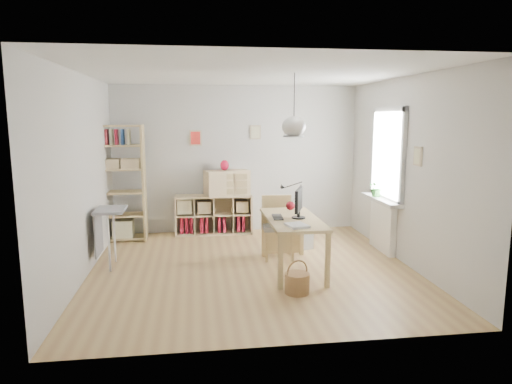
{
  "coord_description": "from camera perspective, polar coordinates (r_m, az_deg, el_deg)",
  "views": [
    {
      "loc": [
        -0.77,
        -6.17,
        2.12
      ],
      "look_at": [
        0.1,
        0.3,
        1.05
      ],
      "focal_mm": 32.0,
      "sensor_mm": 36.0,
      "label": 1
    }
  ],
  "objects": [
    {
      "name": "room_shell",
      "position": [
        6.17,
        4.76,
        8.17
      ],
      "size": [
        4.5,
        4.5,
        4.5
      ],
      "color": "silver",
      "rests_on": "ground"
    },
    {
      "name": "ground",
      "position": [
        6.57,
        -0.52,
        -9.52
      ],
      "size": [
        4.5,
        4.5,
        0.0
      ],
      "primitive_type": "plane",
      "color": "tan",
      "rests_on": "ground"
    },
    {
      "name": "drawer_chest",
      "position": [
        8.31,
        -3.66,
        1.17
      ],
      "size": [
        0.86,
        0.55,
        0.45
      ],
      "primitive_type": "cube",
      "rotation": [
        0.0,
        0.0,
        0.25
      ],
      "color": "beige",
      "rests_on": "cube_shelf"
    },
    {
      "name": "storage_chest",
      "position": [
        7.55,
        4.7,
        -5.65
      ],
      "size": [
        0.67,
        0.71,
        0.54
      ],
      "rotation": [
        0.0,
        0.0,
        0.33
      ],
      "color": "silver",
      "rests_on": "ground"
    },
    {
      "name": "potted_plant",
      "position": [
        7.58,
        14.84,
        0.54
      ],
      "size": [
        0.3,
        0.27,
        0.29
      ],
      "primitive_type": "imported",
      "rotation": [
        0.0,
        0.0,
        0.19
      ],
      "color": "#255B22",
      "rests_on": "windowsill"
    },
    {
      "name": "monitor",
      "position": [
        6.26,
        5.36,
        -1.21
      ],
      "size": [
        0.21,
        0.46,
        0.41
      ],
      "rotation": [
        0.0,
        0.0,
        -0.36
      ],
      "color": "black",
      "rests_on": "desk"
    },
    {
      "name": "window_unit",
      "position": [
        7.43,
        16.2,
        4.54
      ],
      "size": [
        0.07,
        1.16,
        1.46
      ],
      "color": "white",
      "rests_on": "ground"
    },
    {
      "name": "task_lamp",
      "position": [
        6.88,
        4.3,
        0.01
      ],
      "size": [
        0.36,
        0.13,
        0.38
      ],
      "color": "black",
      "rests_on": "desk"
    },
    {
      "name": "side_table",
      "position": [
        6.8,
        -18.25,
        -3.5
      ],
      "size": [
        0.4,
        0.55,
        0.85
      ],
      "color": "gray",
      "rests_on": "ground"
    },
    {
      "name": "yarn_ball",
      "position": [
        6.83,
        4.32,
        -1.72
      ],
      "size": [
        0.13,
        0.13,
        0.13
      ],
      "primitive_type": "sphere",
      "color": "#4E0A10",
      "rests_on": "desk"
    },
    {
      "name": "chair",
      "position": [
        6.97,
        2.71,
        -3.85
      ],
      "size": [
        0.48,
        0.48,
        0.94
      ],
      "rotation": [
        0.0,
        0.0,
        -0.05
      ],
      "color": "gray",
      "rests_on": "ground"
    },
    {
      "name": "red_vase",
      "position": [
        8.27,
        -3.95,
        3.36
      ],
      "size": [
        0.16,
        0.16,
        0.19
      ],
      "primitive_type": "ellipsoid",
      "color": "maroon",
      "rests_on": "drawer_chest"
    },
    {
      "name": "desk",
      "position": [
        6.34,
        4.59,
        -4.08
      ],
      "size": [
        0.7,
        1.5,
        0.75
      ],
      "color": "tan",
      "rests_on": "ground"
    },
    {
      "name": "radiator",
      "position": [
        7.59,
        15.57,
        -4.14
      ],
      "size": [
        0.1,
        0.8,
        0.8
      ],
      "primitive_type": "cube",
      "color": "white",
      "rests_on": "ground"
    },
    {
      "name": "windowsill",
      "position": [
        7.48,
        15.36,
        -0.96
      ],
      "size": [
        0.22,
        1.2,
        0.06
      ],
      "primitive_type": "cube",
      "color": "silver",
      "rests_on": "radiator"
    },
    {
      "name": "keyboard",
      "position": [
        6.32,
        2.71,
        -3.15
      ],
      "size": [
        0.16,
        0.36,
        0.02
      ],
      "primitive_type": "cube",
      "rotation": [
        0.0,
        0.0,
        -0.08
      ],
      "color": "black",
      "rests_on": "desk"
    },
    {
      "name": "tall_bookshelf",
      "position": [
        8.14,
        -16.56,
        1.63
      ],
      "size": [
        0.8,
        0.38,
        2.0
      ],
      "color": "tan",
      "rests_on": "ground"
    },
    {
      "name": "cube_shelf",
      "position": [
        8.46,
        -5.47,
        -3.18
      ],
      "size": [
        1.4,
        0.38,
        0.72
      ],
      "color": "beige",
      "rests_on": "ground"
    },
    {
      "name": "paper_tray",
      "position": [
        5.83,
        5.14,
        -4.18
      ],
      "size": [
        0.3,
        0.34,
        0.03
      ],
      "primitive_type": "cube",
      "rotation": [
        0.0,
        0.0,
        0.24
      ],
      "color": "silver",
      "rests_on": "desk"
    },
    {
      "name": "wicker_basket",
      "position": [
        5.68,
        5.16,
        -11.18
      ],
      "size": [
        0.3,
        0.3,
        0.42
      ],
      "rotation": [
        0.0,
        0.0,
        0.39
      ],
      "color": "#8C613F",
      "rests_on": "ground"
    }
  ]
}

